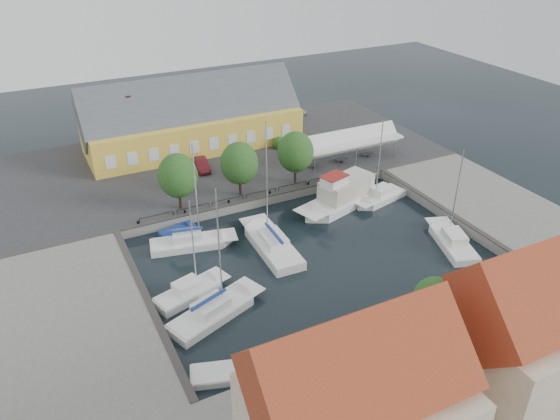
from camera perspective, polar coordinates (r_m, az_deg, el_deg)
name	(u,v)px	position (r m, az deg, el deg)	size (l,w,h in m)	color
ground	(307,250)	(53.90, 2.86, -4.18)	(140.00, 140.00, 0.00)	black
north_quay	(222,160)	(72.09, -6.08, 5.22)	(56.00, 26.00, 1.00)	#2D2D30
west_quay	(78,325)	(47.09, -20.39, -11.24)	(12.00, 24.00, 1.00)	slate
east_quay	(489,206)	(64.79, 21.03, 0.39)	(12.00, 24.00, 1.00)	slate
south_bank	(457,396)	(40.99, 18.06, -18.01)	(56.00, 14.00, 1.00)	slate
quay_edge_fittings	(286,219)	(56.89, 0.58, -0.93)	(56.00, 24.72, 0.40)	#383533
warehouse	(188,122)	(74.61, -9.63, 9.07)	(28.56, 14.00, 9.55)	yellow
tent_canopy	(349,141)	(69.76, 7.23, 7.15)	(14.00, 4.00, 2.83)	silver
quay_trees	(239,163)	(60.27, -4.27, 4.89)	(18.20, 4.20, 6.30)	black
car_silver	(294,112)	(85.71, 1.46, 10.19)	(1.61, 4.00, 1.36)	#B4B6BC
car_red	(201,165)	(68.20, -8.22, 4.72)	(1.46, 4.18, 1.38)	#531317
center_sailboat	(272,246)	(53.81, -0.88, -3.74)	(3.37, 10.22, 13.66)	white
trawler	(342,197)	(61.63, 6.53, 1.35)	(11.91, 6.54, 5.00)	white
east_boat_a	(380,198)	(63.62, 10.37, 1.21)	(7.52, 4.02, 10.41)	white
east_boat_c	(452,243)	(57.08, 17.50, -3.28)	(5.02, 8.46, 10.50)	white
west_boat_a	(191,244)	(54.97, -9.25, -3.50)	(8.91, 4.20, 11.46)	white
west_boat_c	(191,293)	(48.45, -9.32, -8.57)	(7.28, 4.18, 9.69)	white
west_boat_d	(215,313)	(46.11, -6.83, -10.61)	(9.29, 5.72, 11.99)	white
launch_sw	(226,375)	(41.22, -5.62, -16.79)	(5.78, 3.59, 0.98)	white
launch_nw	(177,232)	(57.44, -10.75, -2.31)	(4.07, 2.29, 0.88)	navy
townhouses	(521,350)	(37.59, 23.87, -13.20)	(36.30, 8.50, 12.00)	beige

